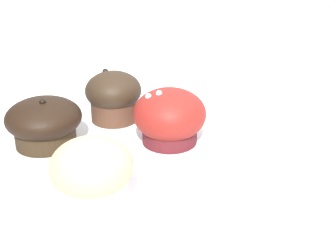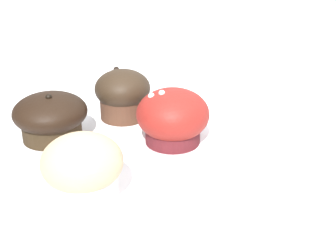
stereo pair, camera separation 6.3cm
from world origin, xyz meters
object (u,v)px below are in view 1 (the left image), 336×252
object	(u,v)px
muffin_back_left	(92,173)
serving_plate	(334,136)
muffin_front_center	(114,96)
muffin_back_right	(44,122)
muffin_front_left	(170,118)

from	to	relation	value
muffin_back_left	serving_plate	size ratio (longest dim) A/B	0.54
muffin_front_center	muffin_back_right	bearing A→B (deg)	-108.55
muffin_back_right	serving_plate	xyz separation A→B (m)	(0.37, 0.21, -0.03)
muffin_back_left	serving_plate	xyz separation A→B (m)	(0.22, 0.30, -0.04)
muffin_back_right	serving_plate	world-z (taller)	muffin_back_right
muffin_back_right	muffin_front_left	bearing A→B (deg)	30.08
muffin_back_right	muffin_front_left	distance (m)	0.18
serving_plate	muffin_front_center	bearing A→B (deg)	-163.84
muffin_back_left	muffin_back_right	distance (m)	0.18
muffin_back_left	muffin_front_left	bearing A→B (deg)	88.72
muffin_back_left	muffin_front_left	distance (m)	0.18
muffin_back_left	serving_plate	world-z (taller)	muffin_back_left
muffin_front_left	muffin_back_left	bearing A→B (deg)	-91.28
muffin_front_center	muffin_front_left	size ratio (longest dim) A/B	0.85
muffin_front_left	serving_plate	bearing A→B (deg)	30.20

